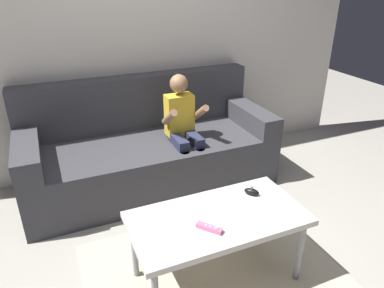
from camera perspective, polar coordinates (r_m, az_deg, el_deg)
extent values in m
plane|color=#9E998E|center=(2.26, 4.39, -20.72)|extent=(8.54, 8.54, 0.00)
cube|color=beige|center=(3.11, -9.36, 18.16)|extent=(4.27, 0.05, 2.50)
cube|color=#38383D|center=(3.01, -6.50, -2.96)|extent=(2.00, 0.80, 0.41)
cube|color=#38383D|center=(3.12, -8.66, 6.66)|extent=(2.00, 0.16, 0.46)
cube|color=#38383D|center=(2.80, -24.84, -0.99)|extent=(0.18, 0.80, 0.17)
cube|color=#38383D|center=(3.23, 8.82, 4.65)|extent=(0.18, 0.80, 0.17)
cylinder|color=#282D47|center=(2.80, -1.09, -5.07)|extent=(0.07, 0.07, 0.41)
cylinder|color=#282D47|center=(2.85, 1.29, -4.55)|extent=(0.07, 0.07, 0.41)
cube|color=#282D47|center=(2.80, -2.18, 0.44)|extent=(0.08, 0.27, 0.08)
cube|color=#282D47|center=(2.85, 0.21, 0.87)|extent=(0.08, 0.27, 0.08)
cube|color=gold|center=(2.88, -2.03, 4.69)|extent=(0.22, 0.13, 0.33)
cylinder|color=#936B4C|center=(2.72, -3.62, 4.27)|extent=(0.05, 0.24, 0.19)
cylinder|color=#936B4C|center=(2.81, 1.30, 5.03)|extent=(0.05, 0.24, 0.19)
sphere|color=#936B4C|center=(2.80, -2.11, 9.60)|extent=(0.14, 0.14, 0.14)
cube|color=beige|center=(2.00, 4.14, -11.74)|extent=(0.96, 0.49, 0.04)
cylinder|color=gray|center=(2.21, 16.78, -16.03)|extent=(0.04, 0.04, 0.41)
cylinder|color=gray|center=(2.17, -9.17, -16.12)|extent=(0.04, 0.04, 0.41)
cylinder|color=gray|center=(2.45, 10.97, -10.70)|extent=(0.04, 0.04, 0.41)
cube|color=#BCB299|center=(2.28, 3.79, -20.21)|extent=(1.47, 1.19, 0.01)
cube|color=pink|center=(1.88, 2.76, -13.20)|extent=(0.12, 0.13, 0.02)
cylinder|color=#99999E|center=(1.86, 3.88, -13.19)|extent=(0.02, 0.02, 0.00)
cylinder|color=silver|center=(1.88, 2.87, -12.91)|extent=(0.01, 0.01, 0.00)
cylinder|color=silver|center=(1.88, 2.28, -12.73)|extent=(0.01, 0.01, 0.00)
ellipsoid|color=black|center=(2.17, 9.46, -7.50)|extent=(0.09, 0.10, 0.04)
cylinder|color=#4C4C51|center=(2.16, 9.51, -6.92)|extent=(0.02, 0.02, 0.01)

